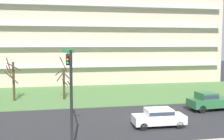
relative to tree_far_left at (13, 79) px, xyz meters
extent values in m
plane|color=#2D2D30|center=(13.75, -11.22, -2.76)|extent=(160.00, 160.00, 0.00)
cube|color=#547F42|center=(13.75, 2.78, -2.72)|extent=(80.00, 16.00, 0.08)
cube|color=beige|center=(13.75, 15.89, 7.12)|extent=(41.84, 10.21, 19.77)
cube|color=silver|center=(13.75, 10.33, 0.53)|extent=(40.17, 0.90, 0.24)
cube|color=silver|center=(13.75, 10.33, 3.83)|extent=(40.17, 0.90, 0.24)
cube|color=silver|center=(13.75, 10.33, 7.12)|extent=(40.17, 0.90, 0.24)
cube|color=silver|center=(13.75, 10.33, 10.42)|extent=(40.17, 0.90, 0.24)
cylinder|color=#423023|center=(0.06, 0.14, -0.36)|extent=(0.28, 0.28, 4.81)
cylinder|color=#423023|center=(0.24, -0.61, 1.53)|extent=(1.59, 0.51, 1.07)
cylinder|color=#423023|center=(-0.40, -0.17, 1.68)|extent=(0.79, 1.08, 1.81)
cylinder|color=#423023|center=(-0.11, -0.64, 0.29)|extent=(1.68, 0.47, 1.54)
cylinder|color=#423023|center=(-0.36, -0.25, 0.87)|extent=(0.95, 0.99, 1.59)
cylinder|color=#423023|center=(6.06, -0.29, -0.85)|extent=(0.27, 0.27, 3.83)
cylinder|color=#423023|center=(6.04, -0.71, 1.74)|extent=(0.96, 0.17, 1.86)
cylinder|color=#423023|center=(6.19, -0.63, -0.51)|extent=(0.81, 0.41, 0.91)
cylinder|color=#423023|center=(5.53, 0.19, 0.72)|extent=(1.08, 1.18, 0.79)
cylinder|color=#423023|center=(6.37, -0.66, 0.34)|extent=(0.89, 0.77, 0.93)
cylinder|color=#423023|center=(5.83, 0.33, 0.37)|extent=(1.37, 0.60, 1.67)
cylinder|color=#423023|center=(6.69, -0.47, -0.67)|extent=(0.50, 1.35, 0.81)
cube|color=#2D6B3D|center=(21.47, -8.72, -1.94)|extent=(5.51, 2.31, 0.85)
cube|color=#2D6B3D|center=(20.57, -8.77, -1.16)|extent=(1.91, 1.94, 0.70)
cube|color=#2D3847|center=(20.57, -8.77, -1.16)|extent=(1.87, 1.98, 0.38)
cylinder|color=black|center=(19.64, -9.71, -2.36)|extent=(0.81, 0.27, 0.80)
cylinder|color=black|center=(19.53, -7.94, -2.36)|extent=(0.81, 0.27, 0.80)
cylinder|color=black|center=(23.31, -7.72, -2.36)|extent=(0.81, 0.27, 0.80)
cube|color=white|center=(13.64, -13.22, -2.09)|extent=(4.45, 1.92, 0.70)
cube|color=white|center=(13.64, -13.22, -1.47)|extent=(2.24, 1.71, 0.55)
cube|color=#2D3847|center=(13.64, -13.22, -1.47)|extent=(2.20, 1.75, 0.30)
cylinder|color=black|center=(15.20, -12.47, -2.44)|extent=(0.65, 0.24, 0.64)
cylinder|color=black|center=(15.16, -14.05, -2.44)|extent=(0.65, 0.24, 0.64)
cylinder|color=black|center=(12.12, -12.38, -2.44)|extent=(0.65, 0.24, 0.64)
cylinder|color=black|center=(12.08, -13.96, -2.44)|extent=(0.65, 0.24, 0.64)
cylinder|color=black|center=(6.12, -17.82, 0.56)|extent=(0.18, 0.18, 6.64)
cylinder|color=black|center=(6.12, -14.97, 3.47)|extent=(0.12, 5.69, 0.12)
cube|color=black|center=(6.12, -12.42, 2.97)|extent=(0.28, 0.28, 0.90)
sphere|color=red|center=(6.12, -12.57, 3.27)|extent=(0.20, 0.20, 0.20)
sphere|color=#F2A519|center=(6.12, -12.57, 2.99)|extent=(0.20, 0.20, 0.20)
sphere|color=green|center=(6.12, -12.57, 2.71)|extent=(0.20, 0.20, 0.20)
cube|color=#197238|center=(6.12, -14.69, 3.72)|extent=(0.90, 0.04, 0.24)
camera|label=1|loc=(5.29, -35.02, 4.27)|focal=44.60mm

